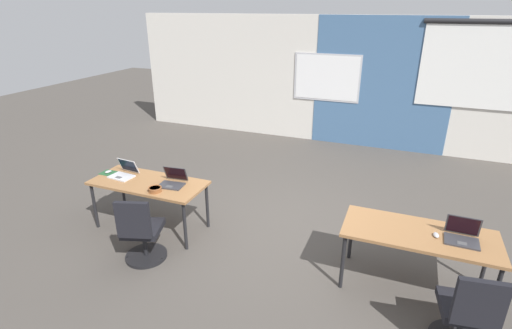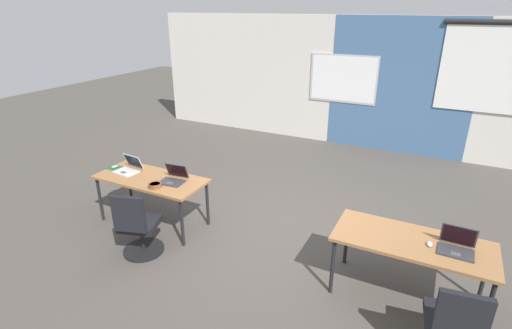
{
  "view_description": "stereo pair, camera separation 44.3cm",
  "coord_description": "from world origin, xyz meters",
  "px_view_note": "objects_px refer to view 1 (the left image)",
  "views": [
    {
      "loc": [
        1.42,
        -4.55,
        2.98
      ],
      "look_at": [
        -0.39,
        0.03,
        0.94
      ],
      "focal_mm": 27.09,
      "sensor_mm": 36.0,
      "label": 1
    },
    {
      "loc": [
        1.83,
        -4.36,
        2.98
      ],
      "look_at": [
        -0.39,
        0.03,
        0.94
      ],
      "focal_mm": 27.09,
      "sensor_mm": 36.0,
      "label": 2
    }
  ],
  "objects_px": {
    "mouse_near_left_end": "(108,172)",
    "chair_near_left_inner": "(141,235)",
    "desk_near_right": "(419,237)",
    "mouse_near_right_end": "(436,235)",
    "laptop_near_right_end": "(462,236)",
    "chair_near_right_end": "(466,317)",
    "desk_near_left": "(149,186)",
    "snack_bowl": "(155,189)",
    "laptop_near_left_end": "(124,173)",
    "laptop_near_left_inner": "(173,181)"
  },
  "relations": [
    {
      "from": "mouse_near_left_end",
      "to": "chair_near_left_inner",
      "type": "distance_m",
      "value": 1.38
    },
    {
      "from": "desk_near_right",
      "to": "mouse_near_right_end",
      "type": "xyz_separation_m",
      "value": [
        0.16,
        -0.02,
        0.08
      ]
    },
    {
      "from": "desk_near_right",
      "to": "mouse_near_left_end",
      "type": "bearing_deg",
      "value": 179.51
    },
    {
      "from": "laptop_near_right_end",
      "to": "chair_near_right_end",
      "type": "height_order",
      "value": "laptop_near_right_end"
    },
    {
      "from": "mouse_near_right_end",
      "to": "chair_near_right_end",
      "type": "bearing_deg",
      "value": -68.66
    },
    {
      "from": "desk_near_right",
      "to": "desk_near_left",
      "type": "bearing_deg",
      "value": 180.0
    },
    {
      "from": "chair_near_right_end",
      "to": "snack_bowl",
      "type": "bearing_deg",
      "value": -16.01
    },
    {
      "from": "desk_near_right",
      "to": "chair_near_right_end",
      "type": "distance_m",
      "value": 0.92
    },
    {
      "from": "desk_near_right",
      "to": "chair_near_right_end",
      "type": "bearing_deg",
      "value": -59.51
    },
    {
      "from": "desk_near_right",
      "to": "laptop_near_left_end",
      "type": "height_order",
      "value": "laptop_near_left_end"
    },
    {
      "from": "desk_near_left",
      "to": "laptop_near_left_end",
      "type": "relative_size",
      "value": 4.46
    },
    {
      "from": "mouse_near_left_end",
      "to": "mouse_near_right_end",
      "type": "xyz_separation_m",
      "value": [
        4.38,
        -0.06,
        -0.0
      ]
    },
    {
      "from": "chair_near_right_end",
      "to": "desk_near_left",
      "type": "bearing_deg",
      "value": -18.55
    },
    {
      "from": "desk_near_left",
      "to": "mouse_near_right_end",
      "type": "xyz_separation_m",
      "value": [
        3.66,
        -0.02,
        0.08
      ]
    },
    {
      "from": "laptop_near_left_end",
      "to": "mouse_near_right_end",
      "type": "xyz_separation_m",
      "value": [
        4.1,
        -0.06,
        -0.03
      ]
    },
    {
      "from": "laptop_near_right_end",
      "to": "desk_near_right",
      "type": "bearing_deg",
      "value": -177.54
    },
    {
      "from": "laptop_near_left_inner",
      "to": "chair_near_left_inner",
      "type": "height_order",
      "value": "laptop_near_left_inner"
    },
    {
      "from": "mouse_near_right_end",
      "to": "chair_near_right_end",
      "type": "height_order",
      "value": "chair_near_right_end"
    },
    {
      "from": "desk_near_left",
      "to": "laptop_near_right_end",
      "type": "relative_size",
      "value": 4.75
    },
    {
      "from": "laptop_near_right_end",
      "to": "chair_near_right_end",
      "type": "xyz_separation_m",
      "value": [
        0.05,
        -0.76,
        -0.39
      ]
    },
    {
      "from": "desk_near_left",
      "to": "chair_near_left_inner",
      "type": "distance_m",
      "value": 0.86
    },
    {
      "from": "mouse_near_left_end",
      "to": "laptop_near_left_inner",
      "type": "xyz_separation_m",
      "value": [
        1.09,
        0.02,
        0.03
      ]
    },
    {
      "from": "laptop_near_left_end",
      "to": "laptop_near_right_end",
      "type": "distance_m",
      "value": 4.34
    },
    {
      "from": "mouse_near_left_end",
      "to": "chair_near_left_inner",
      "type": "height_order",
      "value": "chair_near_left_inner"
    },
    {
      "from": "chair_near_left_inner",
      "to": "snack_bowl",
      "type": "xyz_separation_m",
      "value": [
        -0.11,
        0.49,
        0.38
      ]
    },
    {
      "from": "mouse_near_right_end",
      "to": "desk_near_left",
      "type": "bearing_deg",
      "value": 179.69
    },
    {
      "from": "desk_near_left",
      "to": "laptop_near_right_end",
      "type": "height_order",
      "value": "laptop_near_right_end"
    },
    {
      "from": "chair_near_left_inner",
      "to": "laptop_near_right_end",
      "type": "distance_m",
      "value": 3.62
    },
    {
      "from": "laptop_near_left_inner",
      "to": "chair_near_right_end",
      "type": "height_order",
      "value": "laptop_near_left_inner"
    },
    {
      "from": "chair_near_left_inner",
      "to": "laptop_near_right_end",
      "type": "xyz_separation_m",
      "value": [
        3.52,
        0.72,
        0.39
      ]
    },
    {
      "from": "snack_bowl",
      "to": "laptop_near_left_end",
      "type": "bearing_deg",
      "value": 160.0
    },
    {
      "from": "mouse_near_left_end",
      "to": "laptop_near_left_inner",
      "type": "bearing_deg",
      "value": 0.82
    },
    {
      "from": "laptop_near_right_end",
      "to": "mouse_near_right_end",
      "type": "relative_size",
      "value": 3.14
    },
    {
      "from": "chair_near_left_inner",
      "to": "mouse_near_right_end",
      "type": "bearing_deg",
      "value": 174.23
    },
    {
      "from": "laptop_near_right_end",
      "to": "mouse_near_right_end",
      "type": "height_order",
      "value": "laptop_near_right_end"
    },
    {
      "from": "desk_near_left",
      "to": "laptop_near_left_inner",
      "type": "distance_m",
      "value": 0.39
    },
    {
      "from": "desk_near_left",
      "to": "desk_near_right",
      "type": "bearing_deg",
      "value": 0.0
    },
    {
      "from": "desk_near_right",
      "to": "laptop_near_left_inner",
      "type": "height_order",
      "value": "laptop_near_left_inner"
    },
    {
      "from": "desk_near_left",
      "to": "laptop_near_right_end",
      "type": "bearing_deg",
      "value": 0.11
    },
    {
      "from": "laptop_near_left_end",
      "to": "laptop_near_left_inner",
      "type": "xyz_separation_m",
      "value": [
        0.81,
        0.01,
        0.0
      ]
    },
    {
      "from": "desk_near_left",
      "to": "snack_bowl",
      "type": "distance_m",
      "value": 0.36
    },
    {
      "from": "desk_near_right",
      "to": "chair_near_left_inner",
      "type": "xyz_separation_m",
      "value": [
        -3.12,
        -0.71,
        -0.28
      ]
    },
    {
      "from": "laptop_near_left_end",
      "to": "laptop_near_right_end",
      "type": "bearing_deg",
      "value": 5.13
    },
    {
      "from": "laptop_near_left_inner",
      "to": "chair_near_right_end",
      "type": "relative_size",
      "value": 0.39
    },
    {
      "from": "desk_near_left",
      "to": "laptop_near_right_end",
      "type": "distance_m",
      "value": 3.9
    },
    {
      "from": "desk_near_left",
      "to": "desk_near_right",
      "type": "xyz_separation_m",
      "value": [
        3.5,
        0.0,
        0.0
      ]
    },
    {
      "from": "chair_near_right_end",
      "to": "snack_bowl",
      "type": "relative_size",
      "value": 5.18
    },
    {
      "from": "laptop_near_left_end",
      "to": "mouse_near_right_end",
      "type": "relative_size",
      "value": 3.35
    },
    {
      "from": "desk_near_right",
      "to": "chair_near_left_inner",
      "type": "distance_m",
      "value": 3.22
    },
    {
      "from": "laptop_near_left_inner",
      "to": "mouse_near_right_end",
      "type": "xyz_separation_m",
      "value": [
        3.29,
        -0.07,
        -0.03
      ]
    }
  ]
}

